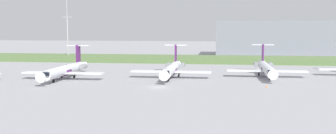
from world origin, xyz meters
TOP-DOWN VIEW (x-y plane):
  - ground_plane at (0.00, 30.00)m, footprint 500.00×500.00m
  - grass_berm at (0.00, 68.39)m, footprint 320.00×20.00m
  - regional_jet_second at (-28.20, 11.78)m, footprint 22.81×31.00m
  - regional_jet_third at (1.05, 18.55)m, footprint 22.81×31.00m
  - regional_jet_fourth at (28.26, 24.09)m, footprint 22.81×31.00m
  - antenna_mast at (-50.54, 69.92)m, footprint 4.40×0.50m
  - distant_hangar at (42.31, 104.43)m, footprint 59.12×24.89m
  - safety_cone_front_marker at (26.16, 3.46)m, footprint 0.44×0.44m

SIDE VIEW (x-z plane):
  - ground_plane at x=0.00m, z-range 0.00..0.00m
  - safety_cone_front_marker at x=26.16m, z-range 0.00..0.55m
  - grass_berm at x=0.00m, z-range 0.00..2.13m
  - regional_jet_second at x=-28.20m, z-range -1.96..7.04m
  - regional_jet_third at x=1.05m, z-range -1.96..7.04m
  - regional_jet_fourth at x=28.26m, z-range -1.96..7.04m
  - distant_hangar at x=42.31m, z-range 0.00..17.15m
  - antenna_mast at x=-50.54m, z-range -2.49..25.81m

